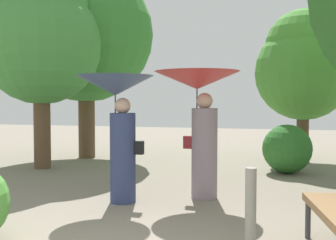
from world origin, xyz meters
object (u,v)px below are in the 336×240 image
at_px(path_marker_post, 251,206).
at_px(tree_mid_right, 304,64).
at_px(tree_near_left, 86,24).
at_px(person_right, 199,103).
at_px(tree_mid_left, 41,34).
at_px(person_left, 118,110).

bearing_deg(path_marker_post, tree_mid_right, 82.65).
relative_size(tree_near_left, path_marker_post, 6.86).
xyz_separation_m(person_right, tree_mid_left, (-4.01, 1.88, 1.55)).
xyz_separation_m(person_left, tree_mid_left, (-2.87, 2.47, 1.64)).
distance_m(tree_mid_left, tree_mid_right, 6.36).
distance_m(person_left, path_marker_post, 2.66).
distance_m(person_right, tree_mid_right, 4.92).
bearing_deg(person_left, person_right, -64.44).
relative_size(person_right, tree_mid_left, 0.43).
bearing_deg(person_left, tree_mid_right, -31.72).
relative_size(person_left, path_marker_post, 2.34).
bearing_deg(tree_mid_left, path_marker_post, -37.62).
height_order(person_left, person_right, person_right).
relative_size(tree_mid_left, tree_mid_right, 1.22).
bearing_deg(person_right, person_left, 115.56).
height_order(person_left, path_marker_post, person_left).
xyz_separation_m(tree_near_left, tree_mid_right, (5.61, 0.71, -1.15)).
bearing_deg(tree_near_left, person_right, -44.52).
height_order(tree_near_left, tree_mid_left, tree_near_left).
bearing_deg(tree_mid_right, path_marker_post, -97.35).
bearing_deg(tree_mid_left, tree_mid_right, 24.32).
bearing_deg(path_marker_post, person_left, 147.11).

